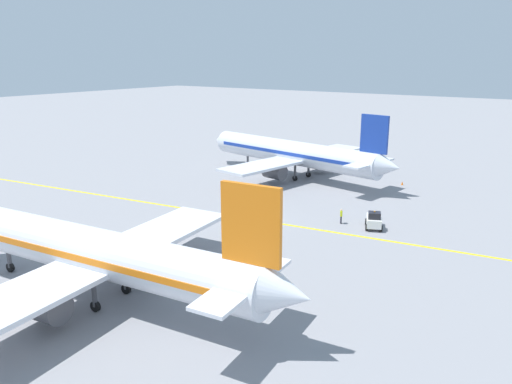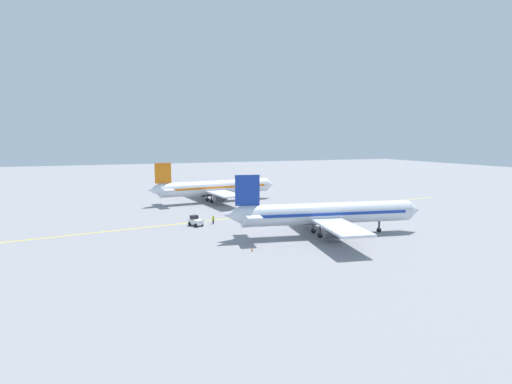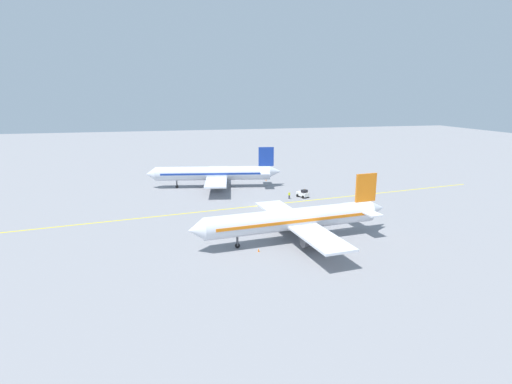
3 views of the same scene
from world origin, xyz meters
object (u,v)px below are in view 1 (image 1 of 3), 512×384
at_px(airplane_adjacent_stand, 294,154).
at_px(traffic_cone_mid_apron, 3,287).
at_px(traffic_cone_near_nose, 402,183).
at_px(airplane_at_gate, 92,252).
at_px(baggage_tug_white, 374,220).
at_px(ground_crew_worker, 341,216).

xyz_separation_m(airplane_adjacent_stand, traffic_cone_mid_apron, (-46.24, -0.49, -3.43)).
distance_m(airplane_adjacent_stand, traffic_cone_near_nose, 16.36).
bearing_deg(airplane_at_gate, traffic_cone_mid_apron, 115.76).
xyz_separation_m(baggage_tug_white, traffic_cone_near_nose, (20.30, 3.72, -0.63)).
relative_size(airplane_at_gate, baggage_tug_white, 10.61).
height_order(airplane_adjacent_stand, traffic_cone_near_nose, airplane_adjacent_stand).
xyz_separation_m(baggage_tug_white, traffic_cone_mid_apron, (-30.70, 18.50, -0.63)).
distance_m(baggage_tug_white, traffic_cone_near_nose, 20.65).
height_order(airplane_at_gate, traffic_cone_near_nose, airplane_at_gate).
bearing_deg(ground_crew_worker, airplane_at_gate, 163.67).
height_order(airplane_at_gate, traffic_cone_mid_apron, airplane_at_gate).
relative_size(airplane_at_gate, traffic_cone_near_nose, 64.62).
height_order(ground_crew_worker, traffic_cone_mid_apron, ground_crew_worker).
bearing_deg(traffic_cone_mid_apron, airplane_adjacent_stand, 0.61).
relative_size(ground_crew_worker, traffic_cone_mid_apron, 3.05).
bearing_deg(traffic_cone_near_nose, airplane_at_gate, 170.78).
height_order(airplane_at_gate, baggage_tug_white, airplane_at_gate).
xyz_separation_m(airplane_at_gate, traffic_cone_mid_apron, (-3.40, 7.05, -3.43)).
distance_m(baggage_tug_white, ground_crew_worker, 3.63).
bearing_deg(traffic_cone_near_nose, airplane_adjacent_stand, 107.33).
bearing_deg(baggage_tug_white, traffic_cone_mid_apron, 148.93).
height_order(airplane_adjacent_stand, baggage_tug_white, airplane_adjacent_stand).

